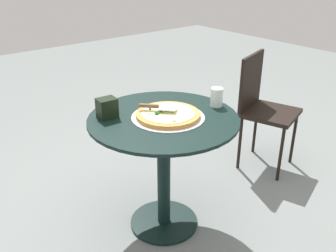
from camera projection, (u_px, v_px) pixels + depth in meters
name	position (u px, v px, depth m)	size (l,w,h in m)	color
ground_plane	(164.00, 223.00, 2.38)	(10.00, 10.00, 0.00)	slate
patio_table	(164.00, 149.00, 2.15)	(0.84, 0.84, 0.73)	black
pizza_on_tray	(168.00, 115.00, 2.06)	(0.41, 0.41, 0.05)	silver
pizza_server	(158.00, 107.00, 2.06)	(0.18, 0.19, 0.02)	silver
drinking_cup	(217.00, 97.00, 2.19)	(0.07, 0.07, 0.11)	white
napkin_dispenser	(107.00, 108.00, 2.04)	(0.10, 0.08, 0.11)	black
patio_chair_far	(262.00, 103.00, 2.84)	(0.48, 0.48, 0.88)	black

